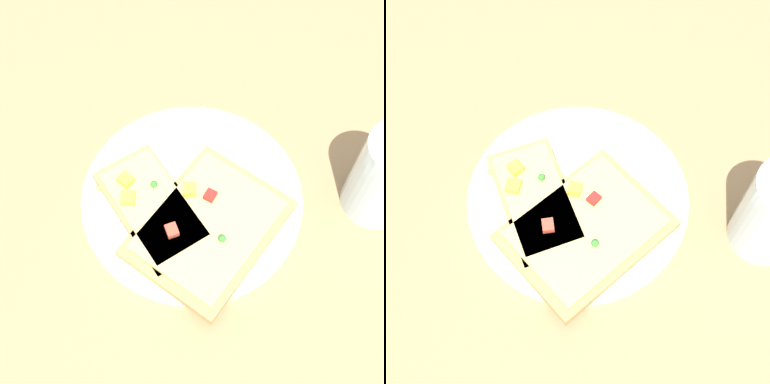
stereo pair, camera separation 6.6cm
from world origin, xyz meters
The scene contains 7 objects.
ground_plane centered at (0.00, 0.00, 0.00)m, with size 4.00×4.00×0.00m, color #9E7A51.
plate centered at (0.00, 0.00, 0.01)m, with size 0.28×0.28×0.01m.
fork centered at (-0.03, -0.01, 0.01)m, with size 0.13×0.19×0.01m.
knife centered at (-0.01, 0.06, 0.01)m, with size 0.13×0.17×0.01m.
pizza_slice_main centered at (0.04, -0.03, 0.02)m, with size 0.17×0.20×0.03m.
pizza_slice_corner centered at (-0.03, -0.04, 0.02)m, with size 0.18×0.15×0.03m.
crumb_scatter centered at (-0.07, -0.04, 0.02)m, with size 0.09×0.03×0.01m.
Camera 1 is at (0.15, -0.28, 0.61)m, focal length 50.00 mm.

